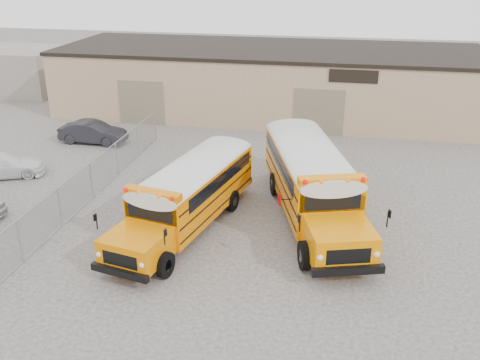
% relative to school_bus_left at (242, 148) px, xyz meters
% --- Properties ---
extents(ground, '(120.00, 120.00, 0.00)m').
position_rel_school_bus_left_xyz_m(ground, '(-0.58, -6.97, -1.62)').
color(ground, '#413E3B').
rests_on(ground, ground).
extents(warehouse, '(30.20, 10.20, 4.67)m').
position_rel_school_bus_left_xyz_m(warehouse, '(-0.59, 13.03, 0.75)').
color(warehouse, tan).
rests_on(warehouse, ground).
extents(chainlink_fence, '(0.07, 18.07, 1.81)m').
position_rel_school_bus_left_xyz_m(chainlink_fence, '(-6.58, -3.97, -0.72)').
color(chainlink_fence, '#93969B').
rests_on(chainlink_fence, ground).
extents(distant_building_left, '(8.00, 6.00, 3.60)m').
position_rel_school_bus_left_xyz_m(distant_building_left, '(-22.58, 15.03, 0.18)').
color(distant_building_left, gray).
rests_on(distant_building_left, ground).
extents(school_bus_left, '(4.24, 9.87, 2.81)m').
position_rel_school_bus_left_xyz_m(school_bus_left, '(0.00, 0.00, 0.00)').
color(school_bus_left, orange).
rests_on(school_bus_left, ground).
extents(school_bus_right, '(5.71, 11.09, 3.16)m').
position_rel_school_bus_left_xyz_m(school_bus_right, '(1.88, 2.64, 0.20)').
color(school_bus_right, orange).
rests_on(school_bus_right, ground).
extents(tarp_bundle, '(1.31, 1.25, 1.55)m').
position_rel_school_bus_left_xyz_m(tarp_bundle, '(-1.24, -6.45, -0.83)').
color(tarp_bundle, black).
rests_on(tarp_bundle, ground).
extents(car_white, '(4.65, 3.35, 1.25)m').
position_rel_school_bus_left_xyz_m(car_white, '(-12.45, -2.37, -1.00)').
color(car_white, white).
rests_on(car_white, ground).
extents(car_dark, '(4.15, 1.50, 1.36)m').
position_rel_school_bus_left_xyz_m(car_dark, '(-10.18, 3.65, -0.94)').
color(car_dark, black).
rests_on(car_dark, ground).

